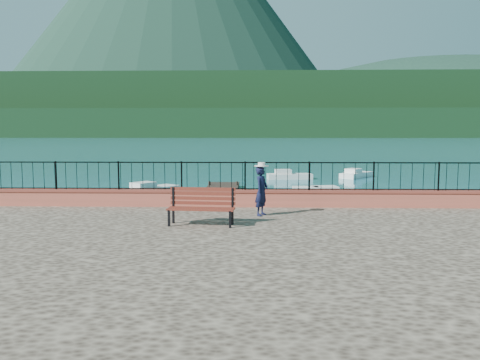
# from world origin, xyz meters

# --- Properties ---
(ground) EXTENTS (2000.00, 2000.00, 0.00)m
(ground) POSITION_xyz_m (0.00, 0.00, 0.00)
(ground) COLOR #19596B
(ground) RESTS_ON ground
(promenade) EXTENTS (30.00, 20.00, 1.20)m
(promenade) POSITION_xyz_m (0.00, -6.00, 0.60)
(promenade) COLOR #332821
(promenade) RESTS_ON ground
(parapet) EXTENTS (28.00, 0.46, 0.58)m
(parapet) POSITION_xyz_m (0.00, 3.70, 1.49)
(parapet) COLOR #BB5343
(parapet) RESTS_ON promenade
(railing) EXTENTS (27.00, 0.05, 0.95)m
(railing) POSITION_xyz_m (0.00, 3.70, 2.25)
(railing) COLOR black
(railing) RESTS_ON parapet
(dock) EXTENTS (2.00, 16.00, 0.30)m
(dock) POSITION_xyz_m (-2.00, 12.00, 0.15)
(dock) COLOR #2D231C
(dock) RESTS_ON ground
(far_forest) EXTENTS (900.00, 60.00, 18.00)m
(far_forest) POSITION_xyz_m (0.00, 300.00, 9.00)
(far_forest) COLOR black
(far_forest) RESTS_ON ground
(foothills) EXTENTS (900.00, 120.00, 44.00)m
(foothills) POSITION_xyz_m (0.00, 360.00, 22.00)
(foothills) COLOR black
(foothills) RESTS_ON ground
(volcano) EXTENTS (560.00, 560.00, 380.00)m
(volcano) POSITION_xyz_m (-120.00, 700.00, 190.00)
(volcano) COLOR #142D23
(volcano) RESTS_ON ground
(companion_hill) EXTENTS (448.00, 384.00, 180.00)m
(companion_hill) POSITION_xyz_m (220.00, 560.00, 0.00)
(companion_hill) COLOR #142D23
(companion_hill) RESTS_ON ground
(park_bench) EXTENTS (1.90, 0.77, 1.03)m
(park_bench) POSITION_xyz_m (-1.45, 0.41, 1.51)
(park_bench) COLOR black
(park_bench) RESTS_ON promenade
(person) EXTENTS (0.56, 0.66, 1.53)m
(person) POSITION_xyz_m (0.24, 1.98, 1.96)
(person) COLOR black
(person) RESTS_ON promenade
(hat) EXTENTS (0.44, 0.44, 0.12)m
(hat) POSITION_xyz_m (0.24, 1.98, 2.79)
(hat) COLOR silver
(hat) RESTS_ON person
(boat_0) EXTENTS (4.10, 2.57, 0.80)m
(boat_0) POSITION_xyz_m (-3.62, 9.26, 0.40)
(boat_0) COLOR silver
(boat_0) RESTS_ON ground
(boat_1) EXTENTS (4.11, 1.41, 0.80)m
(boat_1) POSITION_xyz_m (3.46, 13.19, 0.40)
(boat_1) COLOR silver
(boat_1) RESTS_ON ground
(boat_2) EXTENTS (3.97, 1.89, 0.80)m
(boat_2) POSITION_xyz_m (4.52, 13.62, 0.40)
(boat_2) COLOR silver
(boat_2) RESTS_ON ground
(boat_3) EXTENTS (3.28, 3.77, 0.80)m
(boat_3) POSITION_xyz_m (-6.28, 15.75, 0.40)
(boat_3) COLOR silver
(boat_3) RESTS_ON ground
(boat_4) EXTENTS (3.66, 1.68, 0.80)m
(boat_4) POSITION_xyz_m (2.88, 25.12, 0.40)
(boat_4) COLOR silver
(boat_4) RESTS_ON ground
(boat_5) EXTENTS (3.20, 3.51, 0.80)m
(boat_5) POSITION_xyz_m (8.50, 26.50, 0.40)
(boat_5) COLOR white
(boat_5) RESTS_ON ground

